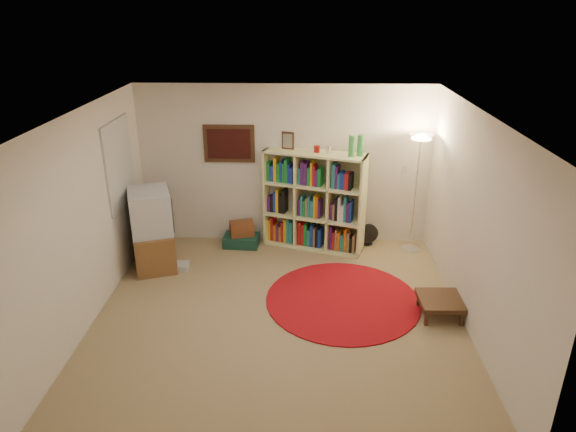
% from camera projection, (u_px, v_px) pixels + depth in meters
% --- Properties ---
extents(room, '(4.54, 4.54, 2.54)m').
position_uv_depth(room, '(273.00, 222.00, 5.91)').
color(room, '#9B825B').
rests_on(room, ground).
extents(bookshelf, '(1.60, 0.90, 1.85)m').
position_uv_depth(bookshelf, '(313.00, 202.00, 7.91)').
color(bookshelf, '#FDFFAA').
rests_on(bookshelf, ground).
extents(floor_lamp, '(0.45, 0.45, 1.85)m').
position_uv_depth(floor_lamp, '(419.00, 155.00, 7.46)').
color(floor_lamp, white).
rests_on(floor_lamp, ground).
extents(floor_fan, '(0.32, 0.19, 0.35)m').
position_uv_depth(floor_fan, '(368.00, 235.00, 8.15)').
color(floor_fan, black).
rests_on(floor_fan, ground).
extents(tv_stand, '(0.79, 0.94, 1.17)m').
position_uv_depth(tv_stand, '(153.00, 230.00, 7.37)').
color(tv_stand, brown).
rests_on(tv_stand, ground).
extents(dvd_box, '(0.28, 0.24, 0.09)m').
position_uv_depth(dvd_box, '(179.00, 266.00, 7.45)').
color(dvd_box, silver).
rests_on(dvd_box, ground).
extents(suitcase, '(0.57, 0.39, 0.18)m').
position_uv_depth(suitcase, '(241.00, 240.00, 8.16)').
color(suitcase, '#153C31').
rests_on(suitcase, ground).
extents(wicker_basket, '(0.42, 0.35, 0.21)m').
position_uv_depth(wicker_basket, '(242.00, 229.00, 8.11)').
color(wicker_basket, brown).
rests_on(wicker_basket, suitcase).
extents(paper_towel, '(0.16, 0.16, 0.28)m').
position_uv_depth(paper_towel, '(286.00, 232.00, 8.33)').
color(paper_towel, silver).
rests_on(paper_towel, ground).
extents(red_rug, '(2.00, 2.00, 0.02)m').
position_uv_depth(red_rug, '(343.00, 300.00, 6.69)').
color(red_rug, maroon).
rests_on(red_rug, ground).
extents(side_table, '(0.54, 0.54, 0.24)m').
position_uv_depth(side_table, '(441.00, 301.00, 6.30)').
color(side_table, '#392214').
rests_on(side_table, ground).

